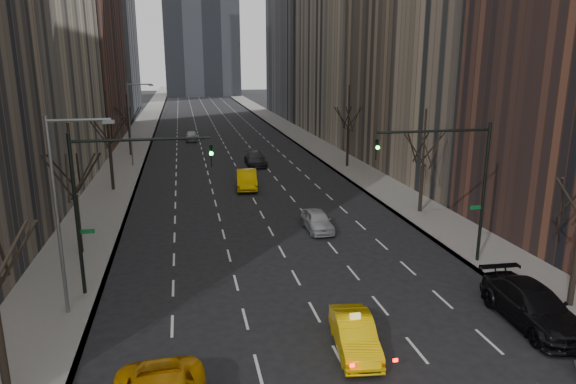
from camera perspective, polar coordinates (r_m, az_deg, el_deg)
sidewalk_left at (r=84.14m, az=-16.16°, el=6.08°), size 4.50×320.00×0.15m
sidewalk_right at (r=85.76m, az=0.48°, el=6.79°), size 4.50×320.00×0.15m
tree_lw_b at (r=32.67m, az=-22.56°, el=-0.32°), size 3.36×3.50×7.82m
tree_lw_c at (r=48.10m, az=-19.20°, el=4.78°), size 3.36×3.50×8.74m
tree_lw_d at (r=65.89m, az=-17.25°, el=6.91°), size 3.36×3.50×7.36m
tree_rw_b at (r=40.02m, az=14.73°, el=2.85°), size 3.36×3.50×7.82m
tree_rw_c at (r=56.43m, az=6.69°, el=6.79°), size 3.36×3.50×8.74m
traffic_mast_left at (r=26.02m, az=-19.04°, el=0.48°), size 6.69×0.39×8.00m
traffic_mast_right at (r=29.69m, az=18.37°, el=2.18°), size 6.69×0.39×8.00m
streetlight_near at (r=24.38m, az=-23.66°, el=-0.53°), size 2.83×0.22×9.00m
streetlight_far at (r=58.63m, az=-16.88°, el=8.11°), size 2.83×0.22×9.00m
taxi_sedan at (r=21.57m, az=7.41°, el=-15.43°), size 2.02×4.43×1.41m
silver_sedan_ahead at (r=35.49m, az=3.27°, el=-3.17°), size 1.70×4.13×1.40m
parked_suv_black at (r=25.67m, az=25.53°, el=-11.32°), size 2.68×6.04×1.72m
far_taxi at (r=47.18m, az=-4.61°, el=1.41°), size 2.25×5.25×1.68m
far_suv_grey at (r=57.73m, az=-3.64°, el=3.73°), size 2.12×5.20×1.51m
far_car_white at (r=76.73m, az=-10.68°, el=6.14°), size 1.77×4.32×1.47m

